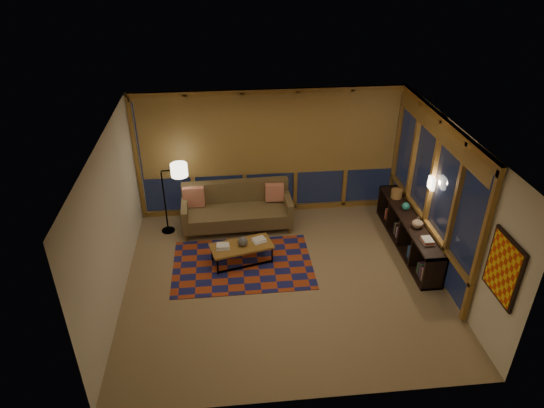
{
  "coord_description": "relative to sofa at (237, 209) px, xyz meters",
  "views": [
    {
      "loc": [
        -0.89,
        -6.68,
        5.43
      ],
      "look_at": [
        -0.16,
        0.47,
        1.28
      ],
      "focal_mm": 32.0,
      "sensor_mm": 36.0,
      "label": 1
    }
  ],
  "objects": [
    {
      "name": "ceiling",
      "position": [
        0.74,
        -1.8,
        2.25
      ],
      "size": [
        5.5,
        5.0,
        0.01
      ],
      "primitive_type": "cube",
      "color": "silver",
      "rests_on": "walls"
    },
    {
      "name": "floor",
      "position": [
        0.74,
        -1.8,
        -0.45
      ],
      "size": [
        5.5,
        5.0,
        0.01
      ],
      "primitive_type": "cube",
      "color": "#9E8359",
      "rests_on": "ground"
    },
    {
      "name": "vase",
      "position": [
        3.23,
        -1.36,
        0.32
      ],
      "size": [
        0.23,
        0.23,
        0.21
      ],
      "primitive_type": "imported",
      "rotation": [
        0.0,
        0.0,
        0.15
      ],
      "color": "tan",
      "rests_on": "bookshelf"
    },
    {
      "name": "pillow_right",
      "position": [
        0.79,
        0.19,
        0.19
      ],
      "size": [
        0.38,
        0.14,
        0.38
      ],
      "primitive_type": null,
      "rotation": [
        0.0,
        0.0,
        -0.05
      ],
      "color": "red",
      "rests_on": "sofa"
    },
    {
      "name": "coffee_table",
      "position": [
        0.04,
        -1.2,
        -0.26
      ],
      "size": [
        1.21,
        0.77,
        0.37
      ],
      "primitive_type": null,
      "rotation": [
        0.0,
        0.0,
        0.24
      ],
      "color": "olive",
      "rests_on": "floor"
    },
    {
      "name": "wall_art",
      "position": [
        3.45,
        -3.65,
        1.0
      ],
      "size": [
        0.06,
        0.74,
        0.94
      ],
      "primitive_type": null,
      "color": "red",
      "rests_on": "walls"
    },
    {
      "name": "bookshelf",
      "position": [
        3.23,
        -1.03,
        -0.12
      ],
      "size": [
        0.4,
        2.63,
        0.66
      ],
      "primitive_type": null,
      "color": "black",
      "rests_on": "floor"
    },
    {
      "name": "sofa",
      "position": [
        0.0,
        0.0,
        0.0
      ],
      "size": [
        2.21,
        0.95,
        0.89
      ],
      "primitive_type": null,
      "rotation": [
        0.0,
        0.0,
        0.03
      ],
      "color": "brown",
      "rests_on": "floor"
    },
    {
      "name": "wall_sconce",
      "position": [
        3.36,
        -1.35,
        1.1
      ],
      "size": [
        0.12,
        0.18,
        0.22
      ],
      "primitive_type": null,
      "color": "white",
      "rests_on": "walls"
    },
    {
      "name": "book_stack_b",
      "position": [
        0.37,
        -1.09,
        -0.05
      ],
      "size": [
        0.31,
        0.29,
        0.05
      ],
      "primitive_type": null,
      "rotation": [
        0.0,
        0.0,
        0.39
      ],
      "color": "white",
      "rests_on": "coffee_table"
    },
    {
      "name": "teal_bowl",
      "position": [
        3.23,
        -0.73,
        0.29
      ],
      "size": [
        0.16,
        0.16,
        0.15
      ],
      "primitive_type": "sphere",
      "rotation": [
        0.0,
        0.0,
        -0.01
      ],
      "color": "#247D74",
      "rests_on": "bookshelf"
    },
    {
      "name": "floor_lamp",
      "position": [
        -1.42,
        0.01,
        0.3
      ],
      "size": [
        0.51,
        0.34,
        1.49
      ],
      "primitive_type": null,
      "rotation": [
        0.0,
        0.0,
        0.04
      ],
      "color": "black",
      "rests_on": "floor"
    },
    {
      "name": "ceramic_pot",
      "position": [
        0.06,
        -1.2,
        0.02
      ],
      "size": [
        0.19,
        0.19,
        0.18
      ],
      "primitive_type": "sphere",
      "rotation": [
        0.0,
        0.0,
        -0.05
      ],
      "color": "black",
      "rests_on": "coffee_table"
    },
    {
      "name": "window_wall_right",
      "position": [
        3.42,
        -1.2,
        0.9
      ],
      "size": [
        0.16,
        3.7,
        2.6
      ],
      "primitive_type": null,
      "color": "olive",
      "rests_on": "walls"
    },
    {
      "name": "window_wall_back",
      "position": [
        0.74,
        0.63,
        0.9
      ],
      "size": [
        5.3,
        0.16,
        2.6
      ],
      "primitive_type": null,
      "color": "olive",
      "rests_on": "walls"
    },
    {
      "name": "pillow_left",
      "position": [
        -0.86,
        0.17,
        0.21
      ],
      "size": [
        0.43,
        0.15,
        0.42
      ],
      "primitive_type": null,
      "rotation": [
        0.0,
        0.0,
        -0.02
      ],
      "color": "red",
      "rests_on": "sofa"
    },
    {
      "name": "basket",
      "position": [
        3.21,
        -0.24,
        0.3
      ],
      "size": [
        0.23,
        0.23,
        0.17
      ],
      "primitive_type": "cylinder",
      "rotation": [
        0.0,
        0.0,
        0.03
      ],
      "color": "#A5743F",
      "rests_on": "bookshelf"
    },
    {
      "name": "walls",
      "position": [
        0.74,
        -1.8,
        0.9
      ],
      "size": [
        5.51,
        5.01,
        2.7
      ],
      "color": "silver",
      "rests_on": "floor"
    },
    {
      "name": "area_rug",
      "position": [
        0.04,
        -1.29,
        -0.44
      ],
      "size": [
        2.55,
        1.7,
        0.01
      ],
      "primitive_type": "cube",
      "rotation": [
        0.0,
        0.0,
        0.0
      ],
      "color": "#A23C19",
      "rests_on": "floor"
    },
    {
      "name": "book_stack_a",
      "position": [
        -0.3,
        -1.25,
        -0.04
      ],
      "size": [
        0.26,
        0.21,
        0.07
      ],
      "primitive_type": null,
      "rotation": [
        0.0,
        0.0,
        0.02
      ],
      "color": "white",
      "rests_on": "coffee_table"
    },
    {
      "name": "shelf_book_stack",
      "position": [
        3.23,
        -1.85,
        0.24
      ],
      "size": [
        0.18,
        0.24,
        0.07
      ],
      "primitive_type": null,
      "rotation": [
        0.0,
        0.0,
        0.1
      ],
      "color": "white",
      "rests_on": "bookshelf"
    }
  ]
}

